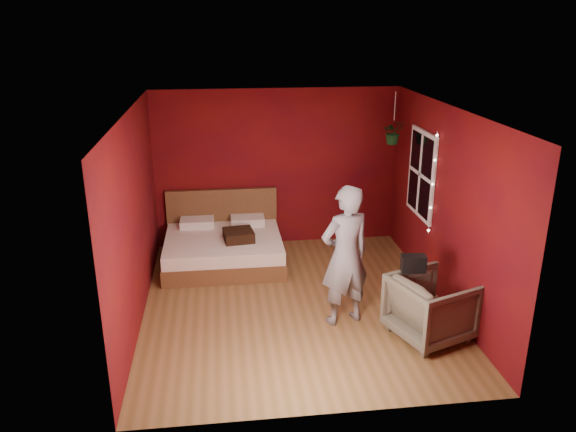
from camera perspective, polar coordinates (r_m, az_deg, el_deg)
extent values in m
plane|color=brown|center=(7.66, 0.73, -8.89)|extent=(4.50, 4.50, 0.00)
cube|color=#690F0B|center=(9.28, -1.13, 4.89)|extent=(4.00, 0.02, 2.60)
cube|color=#690F0B|center=(5.09, 4.27, -8.05)|extent=(4.00, 0.02, 2.60)
cube|color=#690F0B|center=(7.16, -15.38, -0.35)|extent=(0.02, 4.50, 2.60)
cube|color=#690F0B|center=(7.66, 15.84, 0.92)|extent=(0.02, 4.50, 2.60)
cube|color=white|center=(6.82, 0.82, 10.77)|extent=(4.00, 4.50, 0.02)
cube|color=white|center=(8.39, 13.41, 4.17)|extent=(0.04, 0.97, 1.27)
cube|color=black|center=(8.38, 13.31, 4.16)|extent=(0.02, 0.85, 1.15)
cube|color=white|center=(8.38, 13.28, 4.16)|extent=(0.03, 0.05, 1.15)
cube|color=white|center=(8.38, 13.28, 4.16)|extent=(0.03, 0.85, 0.05)
cylinder|color=silver|center=(7.91, 14.48, 3.14)|extent=(0.01, 0.01, 1.45)
sphere|color=#FFF2CC|center=(8.12, 14.09, -1.43)|extent=(0.04, 0.04, 0.04)
sphere|color=#FFF2CC|center=(8.01, 14.28, 0.83)|extent=(0.04, 0.04, 0.04)
sphere|color=#FFF2CC|center=(7.91, 14.48, 3.14)|extent=(0.04, 0.04, 0.04)
sphere|color=#FFF2CC|center=(7.82, 14.69, 5.51)|extent=(0.04, 0.04, 0.04)
sphere|color=#FFF2CC|center=(7.75, 14.91, 7.93)|extent=(0.04, 0.04, 0.04)
cube|color=brown|center=(8.84, -6.53, -4.07)|extent=(1.81, 1.54, 0.25)
cube|color=silver|center=(8.75, -6.58, -2.72)|extent=(1.77, 1.51, 0.20)
cube|color=brown|center=(9.38, -6.69, -0.21)|extent=(1.81, 0.07, 0.99)
cube|color=silver|center=(9.18, -9.21, -0.67)|extent=(0.54, 0.34, 0.13)
cube|color=silver|center=(9.18, -4.14, -0.46)|extent=(0.54, 0.34, 0.13)
imported|color=slate|center=(6.90, 5.81, -4.06)|extent=(0.75, 0.61, 1.80)
imported|color=#5D5B49|center=(6.97, 14.31, -9.00)|extent=(1.09, 1.08, 0.78)
cube|color=black|center=(6.87, 12.63, -4.72)|extent=(0.30, 0.18, 0.21)
cube|color=black|center=(8.54, -5.05, -1.96)|extent=(0.49, 0.49, 0.15)
cylinder|color=silver|center=(8.75, 10.82, 10.91)|extent=(0.01, 0.01, 0.43)
imported|color=#1A5B20|center=(8.81, 10.65, 8.36)|extent=(0.38, 0.34, 0.37)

